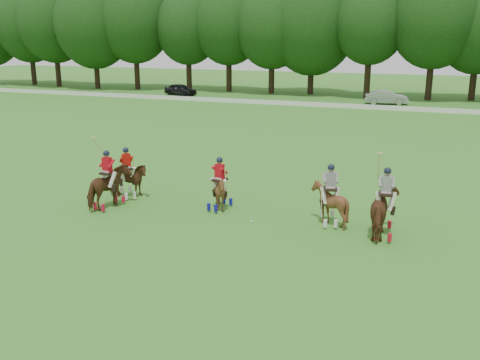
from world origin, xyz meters
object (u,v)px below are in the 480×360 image
at_px(car_left, 180,89).
at_px(polo_stripe_a, 385,211).
at_px(car_mid, 386,97).
at_px(polo_red_a, 109,187).
at_px(polo_red_c, 220,191).
at_px(polo_stripe_b, 330,203).
at_px(polo_red_b, 127,180).
at_px(polo_ball, 252,221).

distance_m(car_left, polo_stripe_a, 47.95).
height_order(car_mid, polo_red_a, polo_red_a).
distance_m(car_left, car_mid, 23.84).
xyz_separation_m(car_mid, polo_red_c, (-2.03, -38.04, 0.06)).
relative_size(polo_stripe_a, polo_stripe_b, 1.32).
bearing_deg(polo_red_a, polo_stripe_a, 4.39).
distance_m(polo_red_a, polo_stripe_a, 10.86).
relative_size(polo_red_c, polo_stripe_b, 0.94).
bearing_deg(polo_red_b, polo_ball, -10.02).
relative_size(polo_stripe_b, polo_ball, 25.55).
relative_size(polo_red_c, polo_ball, 24.13).
xyz_separation_m(polo_stripe_b, polo_ball, (-2.74, -0.93, -0.78)).
bearing_deg(polo_stripe_b, polo_red_a, -171.01).
relative_size(polo_stripe_a, polo_ball, 33.62).
bearing_deg(car_left, polo_red_c, -138.54).
relative_size(car_left, polo_ball, 45.19).
bearing_deg(polo_red_b, polo_red_a, -85.43).
bearing_deg(polo_red_a, polo_red_b, 94.57).
xyz_separation_m(polo_red_a, polo_stripe_b, (8.77, 1.39, -0.05)).
height_order(polo_stripe_a, polo_ball, polo_stripe_a).
bearing_deg(polo_red_c, car_mid, 86.94).
height_order(car_left, polo_red_b, polo_red_b).
distance_m(polo_red_a, polo_red_b, 1.56).
distance_m(car_left, polo_red_a, 43.22).
height_order(car_mid, polo_red_c, polo_red_c).
bearing_deg(car_left, polo_stripe_b, -133.77).
height_order(polo_red_b, polo_stripe_a, polo_stripe_a).
relative_size(car_left, car_mid, 0.95).
bearing_deg(polo_red_b, car_mid, 80.37).
bearing_deg(polo_ball, car_mid, 89.57).
height_order(car_left, polo_red_c, polo_red_c).
height_order(car_left, polo_red_a, polo_red_a).
height_order(polo_red_b, polo_ball, polo_red_b).
distance_m(polo_stripe_b, polo_ball, 3.00).
distance_m(polo_stripe_a, polo_ball, 4.89).
distance_m(polo_red_b, polo_ball, 6.29).
bearing_deg(polo_red_a, car_left, 113.91).
bearing_deg(car_mid, polo_ball, 168.73).
distance_m(polo_red_b, polo_stripe_a, 10.97).
xyz_separation_m(car_mid, polo_ball, (-0.29, -39.05, -0.66)).
height_order(car_left, polo_stripe_a, polo_stripe_a).
bearing_deg(polo_stripe_a, polo_stripe_b, 164.85).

